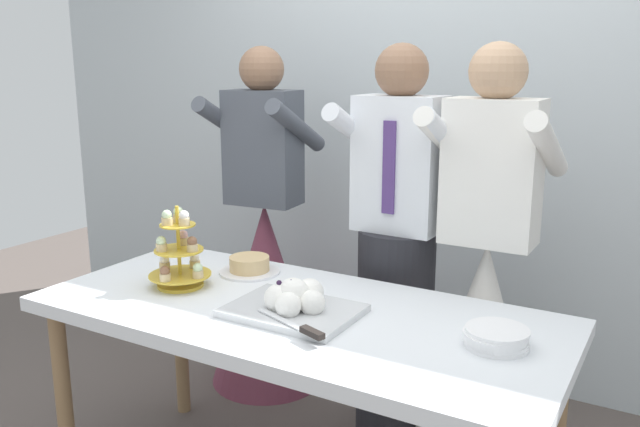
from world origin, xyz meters
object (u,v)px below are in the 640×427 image
Objects in this scene: plate_stack at (496,338)px; person_bride at (483,326)px; cupcake_stand at (179,256)px; round_cake at (249,266)px; main_cake_tray at (294,303)px; dessert_table at (295,328)px; person_groom at (396,270)px; person_guest at (265,270)px.

person_bride is at bearing 108.78° from plate_stack.
cupcake_stand is 1.59× the size of plate_stack.
round_cake is at bearing 169.30° from plate_stack.
main_cake_tray is 0.48m from round_cake.
main_cake_tray is (0.03, -0.05, 0.11)m from dessert_table.
round_cake is at bearing 146.92° from dessert_table.
person_groom is at bearing 48.25° from cupcake_stand.
person_bride reaches higher than main_cake_tray.
dessert_table is 5.90× the size of cupcake_stand.
dessert_table is 1.08× the size of person_guest.
round_cake is at bearing 63.41° from cupcake_stand.
person_groom is 1.00× the size of person_guest.
dessert_table is 4.20× the size of main_cake_tray.
person_guest is at bearing 130.47° from dessert_table.
cupcake_stand is at bearing -146.00° from person_bride.
round_cake is 0.14× the size of person_guest.
person_bride is at bearing 52.72° from dessert_table.
person_guest is (-0.18, 0.80, -0.31)m from cupcake_stand.
plate_stack is 0.12× the size of person_guest.
person_bride is at bearing -1.25° from person_groom.
person_guest reaches higher than main_cake_tray.
person_bride reaches higher than cupcake_stand.
round_cake is at bearing -154.82° from person_bride.
cupcake_stand is at bearing -131.75° from person_groom.
person_groom is 0.41m from person_bride.
plate_stack is 0.80× the size of round_cake.
dessert_table is 0.79m from person_bride.
dessert_table is at bearing -176.79° from plate_stack.
round_cake is (0.13, 0.26, -0.09)m from cupcake_stand.
round_cake reaches higher than dessert_table.
main_cake_tray is at bearing -59.24° from dessert_table.
main_cake_tray is 0.26× the size of person_groom.
person_groom is at bearing 178.75° from person_bride.
round_cake reaches higher than plate_stack.
cupcake_stand is 0.89m from person_groom.
cupcake_stand is at bearing 177.37° from main_cake_tray.
main_cake_tray is (0.51, -0.02, -0.07)m from cupcake_stand.
person_bride is (0.37, -0.01, -0.16)m from person_groom.
round_cake is 0.14× the size of person_bride.
round_cake is 0.94m from person_bride.
cupcake_stand is 0.30m from round_cake.
cupcake_stand is at bearing -116.59° from round_cake.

